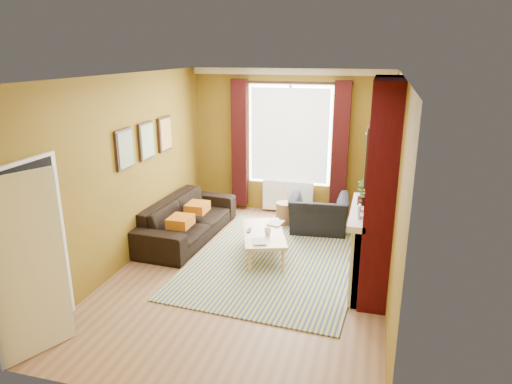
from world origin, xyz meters
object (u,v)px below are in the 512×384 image
sofa (187,219)px  armchair (318,214)px  wicker_stool (285,213)px  floor_lamp (371,154)px  coffee_table (263,235)px

sofa → armchair: sofa is taller
wicker_stool → floor_lamp: floor_lamp is taller
coffee_table → floor_lamp: 2.46m
wicker_stool → floor_lamp: (1.48, 0.19, 1.17)m
armchair → coffee_table: bearing=56.4°
sofa → coffee_table: 1.51m
armchair → wicker_stool: bearing=-22.2°
armchair → floor_lamp: bearing=-159.9°
coffee_table → sofa: bearing=145.5°
coffee_table → wicker_stool: size_ratio=3.13×
sofa → armchair: 2.31m
wicker_stool → sofa: bearing=-144.5°
coffee_table → floor_lamp: bearing=28.7°
sofa → wicker_stool: 1.84m
sofa → coffee_table: sofa is taller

